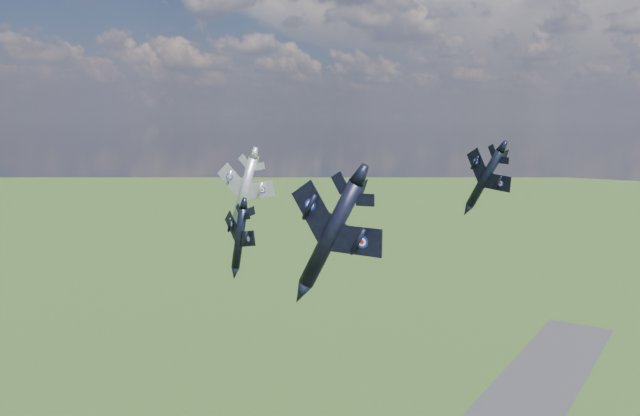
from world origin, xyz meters
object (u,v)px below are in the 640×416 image
Objects in this scene: jet_lead_navy at (239,238)px; jet_left_silver at (244,191)px; jet_right_navy at (330,235)px; jet_high_navy at (485,178)px.

jet_lead_navy is 0.85× the size of jet_left_silver.
jet_right_navy is 1.22× the size of jet_high_navy.
jet_high_navy is at bearing 84.43° from jet_right_navy.
jet_high_navy is (2.23, 36.24, 2.38)m from jet_right_navy.
jet_high_navy reaches higher than jet_right_navy.
jet_lead_navy is at bearing -66.19° from jet_left_silver.
jet_right_navy is (27.81, -19.33, 6.47)m from jet_lead_navy.
jet_left_silver is at bearing 138.63° from jet_right_navy.
jet_right_navy is at bearing -72.75° from jet_high_navy.
jet_right_navy is at bearing -51.63° from jet_left_silver.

